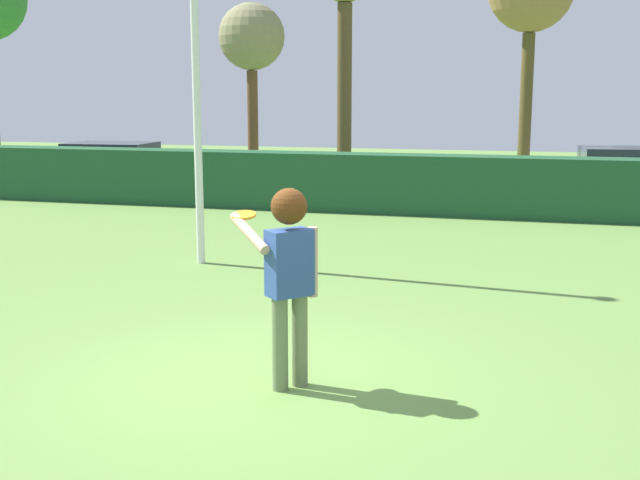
{
  "coord_description": "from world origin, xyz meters",
  "views": [
    {
      "loc": [
        2.39,
        -6.55,
        2.57
      ],
      "look_at": [
        0.37,
        0.86,
        1.15
      ],
      "focal_mm": 44.8,
      "sensor_mm": 36.0,
      "label": 1
    }
  ],
  "objects_px": {
    "person": "(289,264)",
    "oak_tree": "(252,41)",
    "lamppost": "(194,18)",
    "parked_car_white": "(627,170)",
    "frisbee": "(243,215)",
    "parked_car_black": "(112,164)"
  },
  "relations": [
    {
      "from": "lamppost",
      "to": "parked_car_black",
      "type": "distance_m",
      "value": 10.63
    },
    {
      "from": "person",
      "to": "parked_car_black",
      "type": "height_order",
      "value": "person"
    },
    {
      "from": "lamppost",
      "to": "parked_car_black",
      "type": "bearing_deg",
      "value": 126.99
    },
    {
      "from": "oak_tree",
      "to": "parked_car_white",
      "type": "bearing_deg",
      "value": -1.35
    },
    {
      "from": "parked_car_white",
      "to": "oak_tree",
      "type": "bearing_deg",
      "value": 178.65
    },
    {
      "from": "parked_car_white",
      "to": "oak_tree",
      "type": "relative_size",
      "value": 0.87
    },
    {
      "from": "oak_tree",
      "to": "person",
      "type": "bearing_deg",
      "value": -68.89
    },
    {
      "from": "frisbee",
      "to": "parked_car_black",
      "type": "relative_size",
      "value": 0.05
    },
    {
      "from": "lamppost",
      "to": "person",
      "type": "bearing_deg",
      "value": -58.2
    },
    {
      "from": "lamppost",
      "to": "parked_car_black",
      "type": "relative_size",
      "value": 1.54
    },
    {
      "from": "parked_car_white",
      "to": "oak_tree",
      "type": "height_order",
      "value": "oak_tree"
    },
    {
      "from": "person",
      "to": "frisbee",
      "type": "xyz_separation_m",
      "value": [
        -0.49,
        0.22,
        0.38
      ]
    },
    {
      "from": "person",
      "to": "oak_tree",
      "type": "xyz_separation_m",
      "value": [
        -5.65,
        14.64,
        2.84
      ]
    },
    {
      "from": "oak_tree",
      "to": "parked_car_black",
      "type": "bearing_deg",
      "value": -151.46
    },
    {
      "from": "parked_car_black",
      "to": "person",
      "type": "bearing_deg",
      "value": -54.81
    },
    {
      "from": "frisbee",
      "to": "lamppost",
      "type": "bearing_deg",
      "value": 118.35
    },
    {
      "from": "person",
      "to": "parked_car_black",
      "type": "relative_size",
      "value": 0.41
    },
    {
      "from": "lamppost",
      "to": "oak_tree",
      "type": "distance_m",
      "value": 10.38
    },
    {
      "from": "frisbee",
      "to": "parked_car_black",
      "type": "bearing_deg",
      "value": 124.15
    },
    {
      "from": "frisbee",
      "to": "parked_car_black",
      "type": "height_order",
      "value": "frisbee"
    },
    {
      "from": "person",
      "to": "oak_tree",
      "type": "distance_m",
      "value": 15.95
    },
    {
      "from": "frisbee",
      "to": "oak_tree",
      "type": "bearing_deg",
      "value": 109.68
    }
  ]
}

